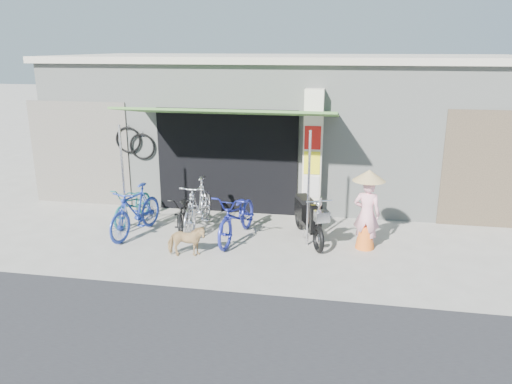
% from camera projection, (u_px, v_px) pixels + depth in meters
% --- Properties ---
extents(ground, '(80.00, 80.00, 0.00)m').
position_uv_depth(ground, '(257.00, 257.00, 9.60)').
color(ground, '#A09B91').
rests_on(ground, ground).
extents(bicycle_shop, '(12.30, 5.30, 3.66)m').
position_uv_depth(bicycle_shop, '(289.00, 123.00, 13.89)').
color(bicycle_shop, '#999E96').
rests_on(bicycle_shop, ground).
extents(shop_pillar, '(0.42, 0.44, 3.00)m').
position_uv_depth(shop_pillar, '(313.00, 156.00, 11.34)').
color(shop_pillar, beige).
rests_on(shop_pillar, ground).
extents(awning, '(4.60, 1.88, 2.72)m').
position_uv_depth(awning, '(229.00, 114.00, 10.58)').
color(awning, '#406B30').
rests_on(awning, ground).
extents(neighbour_right, '(2.60, 0.06, 2.60)m').
position_uv_depth(neighbour_right, '(505.00, 171.00, 10.82)').
color(neighbour_right, brown).
rests_on(neighbour_right, ground).
extents(neighbour_left, '(2.60, 0.06, 2.60)m').
position_uv_depth(neighbour_left, '(80.00, 153.00, 12.54)').
color(neighbour_left, '#6B665B').
rests_on(neighbour_left, ground).
extents(bike_teal, '(0.71, 1.68, 0.86)m').
position_uv_depth(bike_teal, '(133.00, 204.00, 11.36)').
color(bike_teal, '#196F72').
rests_on(bike_teal, ground).
extents(bike_blue, '(0.86, 1.85, 1.07)m').
position_uv_depth(bike_blue, '(135.00, 211.00, 10.58)').
color(bike_blue, '#22389C').
rests_on(bike_blue, ground).
extents(bike_black, '(0.88, 1.67, 0.83)m').
position_uv_depth(bike_black, '(184.00, 212.00, 10.85)').
color(bike_black, black).
rests_on(bike_black, ground).
extents(bike_silver, '(0.57, 1.90, 1.14)m').
position_uv_depth(bike_silver, '(198.00, 205.00, 10.84)').
color(bike_silver, silver).
rests_on(bike_silver, ground).
extents(bike_navy, '(0.96, 2.04, 1.03)m').
position_uv_depth(bike_navy, '(237.00, 216.00, 10.34)').
color(bike_navy, navy).
rests_on(bike_navy, ground).
extents(street_dog, '(0.79, 0.48, 0.62)m').
position_uv_depth(street_dog, '(186.00, 241.00, 9.53)').
color(street_dog, tan).
rests_on(street_dog, ground).
extents(moped, '(0.87, 1.79, 1.06)m').
position_uv_depth(moped, '(308.00, 217.00, 10.34)').
color(moped, black).
rests_on(moped, ground).
extents(nun, '(0.64, 0.64, 1.62)m').
position_uv_depth(nun, '(367.00, 210.00, 9.79)').
color(nun, pink).
rests_on(nun, ground).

